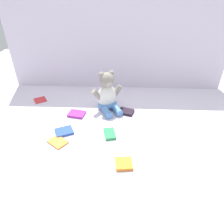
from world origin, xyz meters
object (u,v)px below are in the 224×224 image
book_case_2 (40,100)px  book_case_3 (58,142)px  book_case_5 (124,164)px  book_case_6 (77,114)px  book_case_0 (110,134)px  book_case_1 (64,131)px  teddy_bear (107,95)px  book_case_4 (126,112)px

book_case_2 → book_case_3: size_ratio=0.83×
book_case_5 → book_case_6: (-0.35, 0.47, -0.00)m
book_case_0 → book_case_1: (-0.30, 0.01, -0.00)m
book_case_5 → book_case_6: same height
book_case_0 → book_case_2: book_case_0 is taller
teddy_bear → book_case_6: 0.27m
book_case_1 → book_case_2: bearing=-168.8°
book_case_3 → book_case_4: book_case_4 is taller
book_case_1 → book_case_4: (0.42, 0.25, 0.00)m
book_case_2 → teddy_bear: bearing=138.9°
book_case_0 → book_case_5: 0.27m
book_case_0 → book_case_2: bearing=-47.6°
teddy_bear → book_case_3: bearing=-149.2°
book_case_6 → teddy_bear: bearing=126.7°
book_case_1 → book_case_3: (-0.02, -0.10, -0.00)m
book_case_1 → book_case_5: size_ratio=1.20×
book_case_0 → book_case_2: (-0.60, 0.43, -0.00)m
book_case_3 → book_case_1: bearing=-152.0°
teddy_bear → book_case_1: size_ratio=2.67×
book_case_0 → book_case_5: size_ratio=1.17×
book_case_0 → book_case_3: (-0.32, -0.09, -0.00)m
teddy_bear → book_case_2: (-0.57, 0.10, -0.11)m
teddy_bear → book_case_0: bearing=-109.0°
book_case_2 → book_case_3: 0.59m
book_case_4 → book_case_5: (-0.02, -0.52, -0.00)m
book_case_4 → teddy_bear: bearing=84.8°
book_case_1 → book_case_4: bearing=96.6°
book_case_0 → book_case_5: (0.09, -0.25, -0.00)m
teddy_bear → book_case_2: teddy_bear is taller
book_case_2 → book_case_5: 0.97m
book_case_1 → book_case_3: book_case_1 is taller
book_case_1 → teddy_bear: bearing=114.7°
book_case_3 → book_case_2: bearing=-113.6°
book_case_1 → book_case_6: book_case_6 is taller
book_case_0 → book_case_6: bearing=-53.0°
book_case_1 → book_case_6: bearing=143.0°
teddy_bear → book_case_6: teddy_bear is taller
teddy_bear → book_case_1: bearing=-155.2°
book_case_3 → book_case_4: size_ratio=1.04×
book_case_5 → book_case_4: bearing=171.6°
book_case_5 → book_case_3: bearing=-118.1°
book_case_3 → book_case_6: book_case_6 is taller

